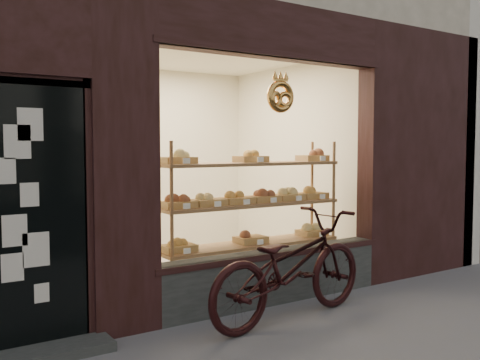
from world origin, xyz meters
TOP-DOWN VIEW (x-y plane):
  - display_shelf at (0.45, 2.55)m, footprint 2.20×0.45m
  - bicycle at (0.22, 1.56)m, footprint 2.03×0.93m

SIDE VIEW (x-z plane):
  - bicycle at x=0.22m, z-range 0.00..1.03m
  - display_shelf at x=0.45m, z-range 0.01..1.71m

